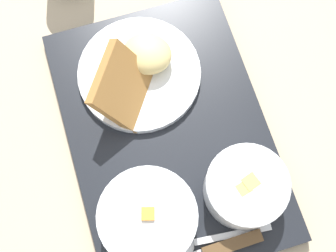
{
  "coord_description": "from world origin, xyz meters",
  "views": [
    {
      "loc": [
        -0.19,
        0.04,
        0.68
      ],
      "look_at": [
        0.0,
        0.0,
        0.05
      ],
      "focal_mm": 50.0,
      "sensor_mm": 36.0,
      "label": 1
    }
  ],
  "objects_px": {
    "plate_main": "(138,71)",
    "spoon": "(196,242)",
    "bowl_soup": "(246,187)",
    "knife": "(219,249)",
    "bowl_salad": "(148,218)"
  },
  "relations": [
    {
      "from": "bowl_soup",
      "to": "bowl_salad",
      "type": "bearing_deg",
      "value": 95.55
    },
    {
      "from": "spoon",
      "to": "bowl_soup",
      "type": "bearing_deg",
      "value": -144.87
    },
    {
      "from": "bowl_salad",
      "to": "knife",
      "type": "height_order",
      "value": "bowl_salad"
    },
    {
      "from": "plate_main",
      "to": "spoon",
      "type": "xyz_separation_m",
      "value": [
        -0.26,
        -0.03,
        -0.01
      ]
    },
    {
      "from": "bowl_salad",
      "to": "knife",
      "type": "distance_m",
      "value": 0.11
    },
    {
      "from": "knife",
      "to": "spoon",
      "type": "xyz_separation_m",
      "value": [
        0.02,
        0.03,
        -0.0
      ]
    },
    {
      "from": "plate_main",
      "to": "knife",
      "type": "xyz_separation_m",
      "value": [
        -0.27,
        -0.06,
        -0.01
      ]
    },
    {
      "from": "bowl_soup",
      "to": "spoon",
      "type": "distance_m",
      "value": 0.1
    },
    {
      "from": "bowl_salad",
      "to": "spoon",
      "type": "bearing_deg",
      "value": -126.81
    },
    {
      "from": "bowl_soup",
      "to": "plate_main",
      "type": "bearing_deg",
      "value": 28.83
    },
    {
      "from": "plate_main",
      "to": "bowl_soup",
      "type": "bearing_deg",
      "value": -151.17
    },
    {
      "from": "knife",
      "to": "spoon",
      "type": "height_order",
      "value": "knife"
    },
    {
      "from": "plate_main",
      "to": "bowl_salad",
      "type": "bearing_deg",
      "value": 173.15
    },
    {
      "from": "bowl_soup",
      "to": "plate_main",
      "type": "height_order",
      "value": "plate_main"
    },
    {
      "from": "bowl_soup",
      "to": "knife",
      "type": "bearing_deg",
      "value": 143.98
    }
  ]
}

